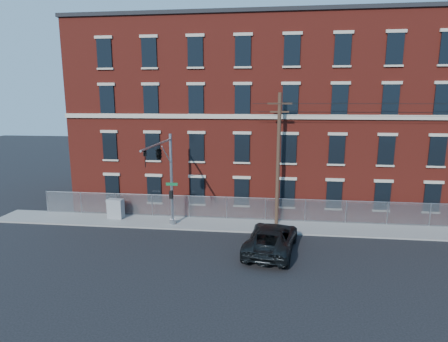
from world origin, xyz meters
The scene contains 8 objects.
ground centered at (0.00, 0.00, 0.00)m, with size 140.00×140.00×0.00m, color black.
sidewalk centered at (12.00, 5.00, 0.06)m, with size 65.00×3.00×0.12m, color gray.
mill_building centered at (12.00, 13.93, 8.15)m, with size 55.30×14.32×16.30m.
chain_link_fence centered at (12.00, 6.30, 1.06)m, with size 59.06×0.06×1.85m.
traffic_signal_mast centered at (-6.00, 2.18, 5.39)m, with size 0.90×6.75×7.00m.
utility_pole_near centered at (2.00, 5.60, 5.34)m, with size 1.80×0.28×10.00m.
pickup_truck centered at (1.56, 0.43, 0.86)m, with size 2.87×6.22×1.73m, color black.
utility_cabinet centered at (-10.94, 5.33, 0.91)m, with size 1.27×0.64×1.59m, color gray.
Camera 1 is at (1.19, -22.03, 9.63)m, focal length 29.46 mm.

